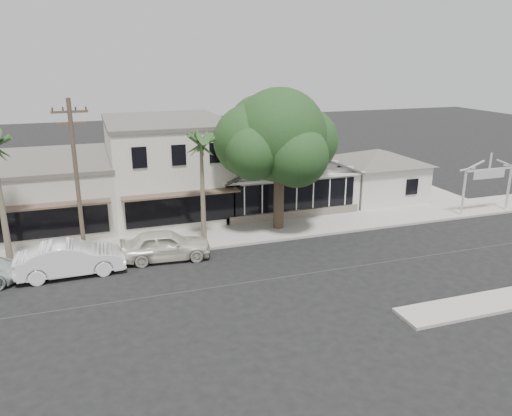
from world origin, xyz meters
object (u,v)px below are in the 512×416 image
object	(u,v)px
utility_pole	(77,179)
shade_tree	(277,138)
car_0	(165,245)
arch_sign	(489,172)
car_1	(71,259)

from	to	relation	value
utility_pole	shade_tree	world-z (taller)	shade_tree
car_0	utility_pole	bearing A→B (deg)	83.87
shade_tree	arch_sign	bearing A→B (deg)	-7.25
car_1	shade_tree	world-z (taller)	shade_tree
arch_sign	car_1	distance (m)	28.22
utility_pole	shade_tree	distance (m)	12.29
car_0	arch_sign	bearing A→B (deg)	-82.89
car_0	shade_tree	bearing A→B (deg)	-64.78
utility_pole	arch_sign	bearing A→B (deg)	0.21
utility_pole	shade_tree	size ratio (longest dim) A/B	0.98
car_0	car_1	bearing A→B (deg)	99.98
car_1	shade_tree	size ratio (longest dim) A/B	0.59
car_1	arch_sign	bearing A→B (deg)	-88.79
car_1	shade_tree	xyz separation A→B (m)	(12.74, 3.34, 5.16)
utility_pole	car_1	size ratio (longest dim) A/B	1.65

